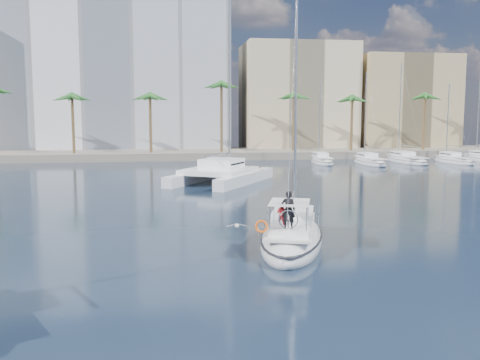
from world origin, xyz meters
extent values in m
plane|color=black|center=(0.00, 0.00, 0.00)|extent=(160.00, 160.00, 0.00)
cube|color=gray|center=(0.00, 61.00, 0.60)|extent=(120.00, 14.00, 1.20)
cube|color=white|center=(-12.00, 73.00, 14.00)|extent=(42.00, 16.00, 28.00)
cube|color=#CBB991|center=(22.00, 70.00, 10.00)|extent=(20.00, 14.00, 20.00)
cube|color=tan|center=(42.00, 68.00, 9.00)|extent=(18.00, 12.00, 18.00)
cylinder|color=brown|center=(0.00, 57.00, 5.25)|extent=(0.44, 0.44, 10.50)
sphere|color=#266023|center=(0.00, 57.00, 10.50)|extent=(3.60, 3.60, 3.60)
cylinder|color=brown|center=(34.00, 57.00, 5.25)|extent=(0.44, 0.44, 10.50)
sphere|color=#266023|center=(34.00, 57.00, 10.50)|extent=(3.60, 3.60, 3.60)
ellipsoid|color=silver|center=(3.80, -0.48, 0.31)|extent=(6.15, 10.74, 2.13)
ellipsoid|color=black|center=(3.80, -0.48, 0.62)|extent=(6.21, 10.85, 0.18)
cube|color=silver|center=(3.74, -0.67, 1.12)|extent=(4.49, 8.02, 0.12)
cube|color=white|center=(4.09, 0.46, 1.48)|extent=(3.09, 3.85, 0.60)
cube|color=black|center=(4.09, 0.46, 1.50)|extent=(2.99, 3.48, 0.14)
cylinder|color=#B7BABF|center=(4.44, 1.58, 7.89)|extent=(0.15, 0.15, 13.42)
cylinder|color=#B7BABF|center=(3.83, -0.39, 2.68)|extent=(1.33, 3.98, 0.11)
cube|color=white|center=(3.16, -2.55, 1.36)|extent=(2.61, 3.02, 0.36)
cube|color=silver|center=(3.13, -2.65, 2.73)|extent=(2.61, 3.02, 0.04)
torus|color=silver|center=(2.87, -3.49, 2.03)|extent=(0.93, 0.34, 0.96)
torus|color=#EC530C|center=(1.55, -3.50, 1.73)|extent=(0.66, 0.37, 0.64)
imported|color=black|center=(2.90, -3.33, 2.47)|extent=(0.79, 0.64, 1.86)
imported|color=#AF1A1E|center=(2.82, -2.24, 2.10)|extent=(0.69, 0.68, 1.12)
cube|color=silver|center=(0.73, 28.69, 0.55)|extent=(7.96, 12.00, 1.10)
cube|color=silver|center=(5.40, 25.85, 0.55)|extent=(7.96, 12.00, 1.10)
cube|color=white|center=(2.72, 26.71, 1.30)|extent=(8.99, 9.41, 0.50)
cube|color=white|center=(3.07, 27.27, 2.00)|extent=(5.21, 5.32, 1.00)
cube|color=black|center=(3.07, 27.27, 2.05)|extent=(4.95, 4.87, 0.18)
cylinder|color=#B7BABF|center=(4.11, 28.98, 10.38)|extent=(0.18, 0.18, 17.76)
ellipsoid|color=silver|center=(1.02, 1.23, 0.81)|extent=(0.24, 0.45, 0.21)
sphere|color=silver|center=(1.02, 1.44, 0.83)|extent=(0.12, 0.12, 0.12)
cube|color=gray|center=(0.70, 1.23, 0.84)|extent=(0.52, 0.19, 0.12)
cube|color=gray|center=(1.34, 1.23, 0.84)|extent=(0.52, 0.19, 0.12)
camera|label=1|loc=(-3.11, -28.21, 7.02)|focal=40.00mm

